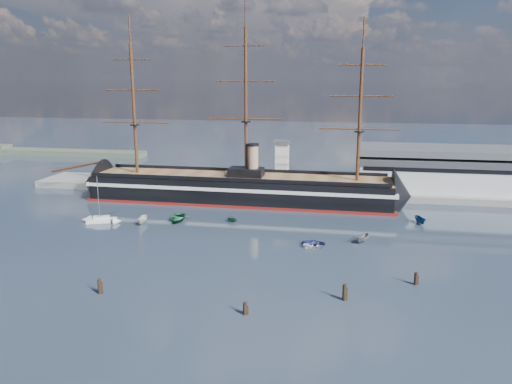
# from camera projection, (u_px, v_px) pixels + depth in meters

# --- Properties ---
(ground) EXTENTS (600.00, 600.00, 0.00)m
(ground) POSITION_uv_depth(u_px,v_px,m) (253.00, 222.00, 128.10)
(ground) COLOR #222D3D
(ground) RESTS_ON ground
(quay) EXTENTS (180.00, 18.00, 2.00)m
(quay) POSITION_uv_depth(u_px,v_px,m) (304.00, 192.00, 160.86)
(quay) COLOR slate
(quay) RESTS_ON ground
(warehouse) EXTENTS (63.00, 21.00, 11.60)m
(warehouse) POSITION_uv_depth(u_px,v_px,m) (461.00, 171.00, 154.50)
(warehouse) COLOR #B7BABC
(warehouse) RESTS_ON ground
(quay_tower) EXTENTS (5.00, 5.00, 15.00)m
(quay_tower) POSITION_uv_depth(u_px,v_px,m) (282.00, 163.00, 157.02)
(quay_tower) COLOR silver
(quay_tower) RESTS_ON ground
(shoreline) EXTENTS (120.00, 10.00, 4.00)m
(shoreline) POSITION_uv_depth(u_px,v_px,m) (9.00, 150.00, 243.23)
(shoreline) COLOR #3F4C38
(shoreline) RESTS_ON ground
(warship) EXTENTS (112.96, 17.14, 53.94)m
(warship) POSITION_uv_depth(u_px,v_px,m) (234.00, 188.00, 148.06)
(warship) COLOR black
(warship) RESTS_ON ground
(sailboat) EXTENTS (7.84, 4.91, 12.10)m
(sailboat) POSITION_uv_depth(u_px,v_px,m) (102.00, 219.00, 127.23)
(sailboat) COLOR silver
(sailboat) RESTS_ON ground
(motorboat_a) EXTENTS (6.06, 2.68, 2.35)m
(motorboat_a) POSITION_uv_depth(u_px,v_px,m) (143.00, 224.00, 126.23)
(motorboat_a) COLOR beige
(motorboat_a) RESTS_ON ground
(motorboat_b) EXTENTS (1.79, 3.40, 1.51)m
(motorboat_b) POSITION_uv_depth(u_px,v_px,m) (314.00, 245.00, 110.11)
(motorboat_b) COLOR navy
(motorboat_b) RESTS_ON ground
(motorboat_c) EXTENTS (5.69, 4.32, 2.16)m
(motorboat_c) POSITION_uv_depth(u_px,v_px,m) (362.00, 242.00, 112.03)
(motorboat_c) COLOR slate
(motorboat_c) RESTS_ON ground
(motorboat_d) EXTENTS (4.31, 5.74, 1.93)m
(motorboat_d) POSITION_uv_depth(u_px,v_px,m) (232.00, 222.00, 127.83)
(motorboat_d) COLOR #164830
(motorboat_d) RESTS_ON ground
(motorboat_e) EXTENTS (1.36, 2.93, 1.33)m
(motorboat_e) POSITION_uv_depth(u_px,v_px,m) (313.00, 248.00, 108.41)
(motorboat_e) COLOR silver
(motorboat_e) RESTS_ON ground
(motorboat_f) EXTENTS (5.85, 3.60, 2.20)m
(motorboat_f) POSITION_uv_depth(u_px,v_px,m) (420.00, 224.00, 126.23)
(motorboat_f) COLOR navy
(motorboat_f) RESTS_ON ground
(motorboat_g) EXTENTS (4.89, 2.37, 2.20)m
(motorboat_g) POSITION_uv_depth(u_px,v_px,m) (178.00, 221.00, 128.66)
(motorboat_g) COLOR #1C5836
(motorboat_g) RESTS_ON ground
(piling_near_left) EXTENTS (0.64, 0.64, 3.37)m
(piling_near_left) POSITION_uv_depth(u_px,v_px,m) (100.00, 294.00, 85.40)
(piling_near_left) COLOR black
(piling_near_left) RESTS_ON ground
(piling_near_mid) EXTENTS (0.64, 0.64, 2.76)m
(piling_near_mid) POSITION_uv_depth(u_px,v_px,m) (245.00, 315.00, 77.83)
(piling_near_mid) COLOR black
(piling_near_mid) RESTS_ON ground
(piling_near_right) EXTENTS (0.64, 0.64, 3.57)m
(piling_near_right) POSITION_uv_depth(u_px,v_px,m) (344.00, 300.00, 82.83)
(piling_near_right) COLOR black
(piling_near_right) RESTS_ON ground
(piling_far_right) EXTENTS (0.64, 0.64, 3.07)m
(piling_far_right) POSITION_uv_depth(u_px,v_px,m) (415.00, 285.00, 89.01)
(piling_far_right) COLOR black
(piling_far_right) RESTS_ON ground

